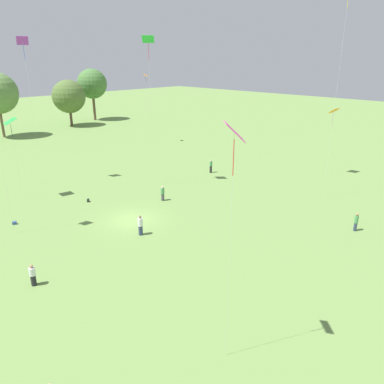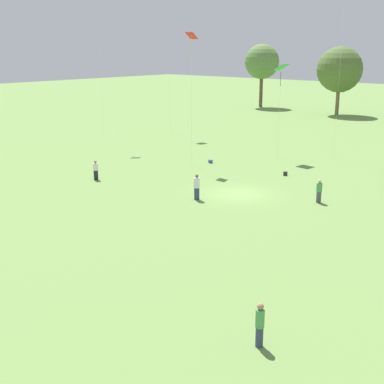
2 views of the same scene
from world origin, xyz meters
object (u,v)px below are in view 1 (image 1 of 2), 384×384
Objects in this scene: picnic_bag_1 at (14,223)px; person_2 at (33,275)px; kite_3 at (23,46)px; kite_5 at (234,140)px; kite_1 at (10,123)px; person_1 at (140,225)px; kite_6 at (148,44)px; person_0 at (163,193)px; picnic_bag_0 at (88,200)px; person_3 at (211,166)px; kite_0 at (146,79)px; kite_2 at (347,7)px; person_4 at (356,222)px; kite_9 at (334,112)px.

person_2 is at bearing -105.12° from picnic_bag_1.
kite_3 is 34.66m from kite_5.
kite_3 is at bearing -177.36° from kite_1.
picnic_bag_1 is (-3.24, -6.12, -8.05)m from kite_1.
person_1 is 19.83m from kite_6.
person_0 is 16.94m from kite_1.
kite_5 is (-12.24, -18.92, 10.43)m from person_0.
person_0 is 17.43m from person_2.
person_1 is (-6.73, -4.82, 0.09)m from person_0.
picnic_bag_0 is (4.48, -5.93, -8.02)m from kite_1.
kite_0 is (5.63, 19.94, 10.08)m from person_3.
person_3 is 0.15× the size of kite_0.
kite_2 is at bearing -168.80° from kite_3.
person_2 reaches higher than picnic_bag_1.
kite_3 is at bearing -79.67° from person_0.
person_3 is 0.09× the size of kite_2.
person_4 is (7.05, -17.64, 0.05)m from person_0.
kite_2 is at bearing -148.36° from kite_6.
person_2 is 26.26m from kite_6.
kite_2 is 36.56m from picnic_bag_1.
person_1 is 9.78m from person_2.
picnic_bag_0 is at bearing 74.17° from kite_5.
person_3 is 17.16m from picnic_bag_0.
person_0 is 30.34m from kite_0.
person_3 is 24.82m from picnic_bag_1.
kite_6 is (-8.67, 1.41, 14.81)m from person_3.
person_0 is at bearing 149.60° from person_2.
kite_5 is (4.23, -13.21, 10.46)m from person_2.
kite_0 reaches higher than person_3.
kite_5 reaches higher than person_3.
kite_6 is 17.64m from picnic_bag_0.
kite_9 is at bearing -155.02° from kite_3.
person_4 is at bearing 2.83° from kite_5.
kite_1 reaches higher than person_4.
kite_6 is 37.04× the size of picnic_bag_1.
kite_6 is at bearing -164.33° from kite_3.
person_4 is 0.19× the size of kite_9.
person_3 is at bearing -176.83° from person_0.
kite_5 is at bearing 71.04° from kite_9.
kite_3 is at bearing 12.88° from kite_9.
picnic_bag_0 is at bearing 83.73° from kite_6.
kite_2 is at bearing 95.00° from kite_1.
kite_1 is 1.01× the size of kite_9.
person_1 is 18.00m from kite_1.
person_1 is at bearing -123.96° from kite_0.
kite_1 reaches higher than person_1.
kite_0 is 0.57× the size of kite_2.
kite_5 reaches higher than kite_1.
person_4 is at bearing -143.39° from person_3.
person_3 is at bearing -148.75° from kite_3.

